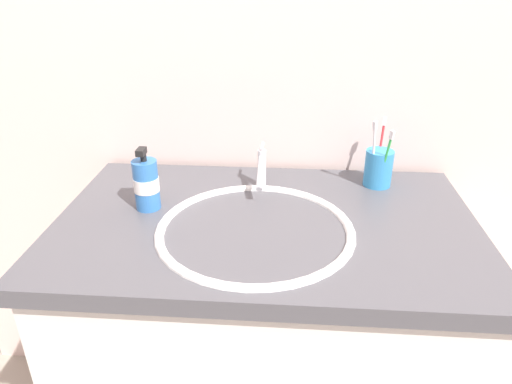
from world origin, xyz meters
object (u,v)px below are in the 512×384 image
object	(u,v)px
toothbrush_green	(386,156)
soap_dispenser	(146,184)
toothbrush_white	(374,150)
toothbrush_cup	(378,168)
toothbrush_red	(381,145)
faucet	(261,169)

from	to	relation	value
toothbrush_green	soap_dispenser	size ratio (longest dim) A/B	1.04
toothbrush_green	toothbrush_white	distance (m)	0.04
toothbrush_cup	soap_dispenser	distance (m)	0.66
toothbrush_green	soap_dispenser	xyz separation A→B (m)	(-0.64, -0.15, -0.04)
toothbrush_cup	toothbrush_white	distance (m)	0.07
toothbrush_green	toothbrush_red	world-z (taller)	toothbrush_red
faucet	toothbrush_cup	world-z (taller)	faucet
toothbrush_cup	faucet	bearing A→B (deg)	-170.44
toothbrush_white	toothbrush_red	xyz separation A→B (m)	(0.03, 0.06, -0.01)
toothbrush_white	soap_dispenser	xyz separation A→B (m)	(-0.61, -0.17, -0.05)
toothbrush_red	soap_dispenser	bearing A→B (deg)	-160.09
faucet	toothbrush_red	distance (m)	0.36
toothbrush_cup	toothbrush_red	distance (m)	0.07
soap_dispenser	toothbrush_green	bearing A→B (deg)	13.51
toothbrush_white	soap_dispenser	world-z (taller)	toothbrush_white
toothbrush_red	soap_dispenser	distance (m)	0.68
toothbrush_green	faucet	bearing A→B (deg)	-176.97
toothbrush_green	soap_dispenser	bearing A→B (deg)	-166.49
soap_dispenser	toothbrush_white	bearing A→B (deg)	15.44
toothbrush_white	soap_dispenser	size ratio (longest dim) A/B	1.16
toothbrush_cup	toothbrush_red	xyz separation A→B (m)	(0.01, 0.04, 0.06)
faucet	soap_dispenser	xyz separation A→B (m)	(-0.29, -0.14, 0.01)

